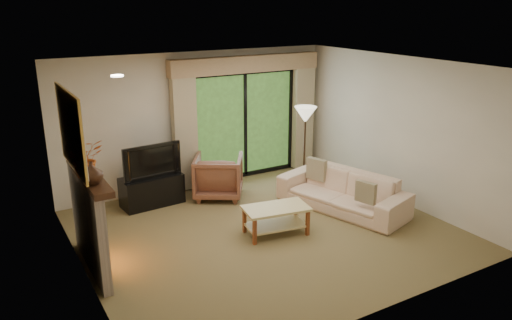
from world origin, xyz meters
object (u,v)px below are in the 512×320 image
sofa (342,191)px  coffee_table (276,220)px  armchair (218,176)px  media_console (152,190)px

sofa → coffee_table: 1.54m
armchair → coffee_table: 1.87m
media_console → sofa: size_ratio=0.47×
media_console → armchair: (1.19, -0.25, 0.13)m
sofa → media_console: bearing=-140.5°
sofa → armchair: bearing=-152.2°
armchair → sofa: (1.59, -1.62, -0.07)m
media_console → coffee_table: bearing=-63.3°
armchair → sofa: 2.27m
sofa → coffee_table: size_ratio=2.28×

